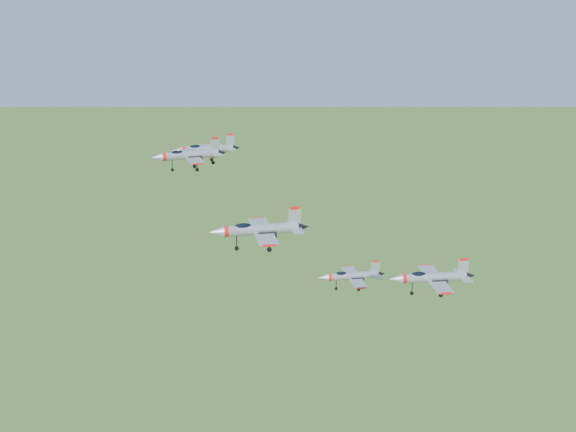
{
  "coord_description": "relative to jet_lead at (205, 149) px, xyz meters",
  "views": [
    {
      "loc": [
        -6.61,
        -110.31,
        180.96
      ],
      "look_at": [
        -0.05,
        -3.36,
        145.94
      ],
      "focal_mm": 50.0,
      "sensor_mm": 36.0,
      "label": 1
    }
  ],
  "objects": [
    {
      "name": "jet_right_low",
      "position": [
        30.37,
        -21.91,
        -12.74
      ],
      "size": [
        11.83,
        9.77,
        3.16
      ],
      "rotation": [
        0.0,
        0.0,
        0.05
      ],
      "color": "#9A9FA5"
    },
    {
      "name": "jet_left_high",
      "position": [
        -2.27,
        -5.81,
        0.55
      ],
      "size": [
        10.96,
        9.28,
        2.96
      ],
      "rotation": [
        0.0,
        0.0,
        0.25
      ],
      "color": "#9A9FA5"
    },
    {
      "name": "jet_left_low",
      "position": [
        22.14,
        -4.46,
        -19.49
      ],
      "size": [
        10.84,
        9.02,
        2.9
      ],
      "rotation": [
        0.0,
        0.0,
        0.12
      ],
      "color": "#9A9FA5"
    },
    {
      "name": "jet_right_high",
      "position": [
        7.2,
        -30.26,
        -2.62
      ],
      "size": [
        12.03,
        10.01,
        3.21
      ],
      "rotation": [
        0.0,
        0.0,
        0.12
      ],
      "color": "#9A9FA5"
    },
    {
      "name": "jet_lead",
      "position": [
        0.0,
        0.0,
        0.0
      ],
      "size": [
        10.48,
        8.77,
        2.8
      ],
      "rotation": [
        0.0,
        0.0,
        0.16
      ],
      "color": "#9A9FA5"
    }
  ]
}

